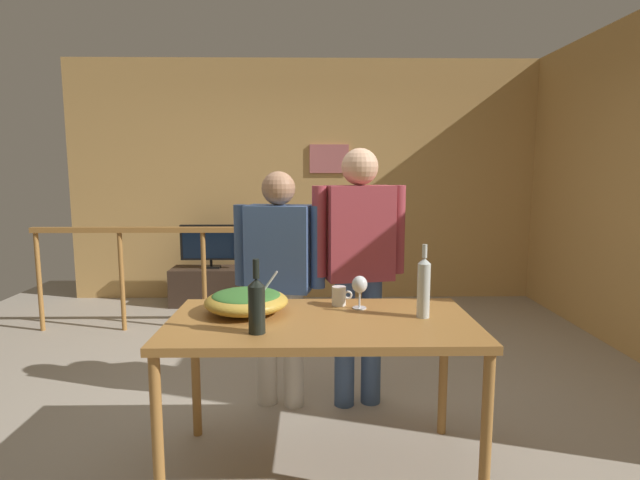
# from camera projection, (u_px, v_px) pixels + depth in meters

# --- Properties ---
(ground_plane) EXTENTS (7.16, 7.16, 0.00)m
(ground_plane) POSITION_uv_depth(u_px,v_px,m) (300.00, 391.00, 3.48)
(ground_plane) COLOR #9E9384
(back_wall) EXTENTS (5.50, 0.10, 2.80)m
(back_wall) POSITION_uv_depth(u_px,v_px,m) (305.00, 181.00, 5.92)
(back_wall) COLOR tan
(back_wall) RESTS_ON ground_plane
(side_wall_right) EXTENTS (0.10, 3.99, 2.80)m
(side_wall_right) POSITION_uv_depth(u_px,v_px,m) (635.00, 186.00, 4.12)
(side_wall_right) COLOR tan
(side_wall_right) RESTS_ON ground_plane
(framed_picture) EXTENTS (0.45, 0.03, 0.33)m
(framed_picture) POSITION_uv_depth(u_px,v_px,m) (329.00, 159.00, 5.83)
(framed_picture) COLOR #C0676A
(stair_railing) EXTENTS (3.21, 0.10, 1.05)m
(stair_railing) POSITION_uv_depth(u_px,v_px,m) (259.00, 261.00, 4.74)
(stair_railing) COLOR #9E6B33
(stair_railing) RESTS_ON ground_plane
(tv_console) EXTENTS (0.90, 0.40, 0.42)m
(tv_console) POSITION_uv_depth(u_px,v_px,m) (212.00, 286.00, 5.72)
(tv_console) COLOR #38281E
(tv_console) RESTS_ON ground_plane
(flat_screen_tv) EXTENTS (0.66, 0.12, 0.50)m
(flat_screen_tv) POSITION_uv_depth(u_px,v_px,m) (210.00, 243.00, 5.62)
(flat_screen_tv) COLOR black
(flat_screen_tv) RESTS_ON tv_console
(serving_table) EXTENTS (1.50, 0.79, 0.80)m
(serving_table) POSITION_uv_depth(u_px,v_px,m) (321.00, 334.00, 2.47)
(serving_table) COLOR #9E6B33
(serving_table) RESTS_ON ground_plane
(salad_bowl) EXTENTS (0.43, 0.43, 0.22)m
(salad_bowl) POSITION_uv_depth(u_px,v_px,m) (246.00, 300.00, 2.56)
(salad_bowl) COLOR gold
(salad_bowl) RESTS_ON serving_table
(wine_glass) EXTENTS (0.08, 0.08, 0.18)m
(wine_glass) POSITION_uv_depth(u_px,v_px,m) (360.00, 286.00, 2.63)
(wine_glass) COLOR silver
(wine_glass) RESTS_ON serving_table
(wine_bottle_dark) EXTENTS (0.08, 0.08, 0.34)m
(wine_bottle_dark) POSITION_uv_depth(u_px,v_px,m) (257.00, 304.00, 2.23)
(wine_bottle_dark) COLOR black
(wine_bottle_dark) RESTS_ON serving_table
(wine_bottle_clear) EXTENTS (0.06, 0.06, 0.37)m
(wine_bottle_clear) POSITION_uv_depth(u_px,v_px,m) (424.00, 287.00, 2.47)
(wine_bottle_clear) COLOR silver
(wine_bottle_clear) RESTS_ON serving_table
(mug_white) EXTENTS (0.11, 0.08, 0.10)m
(mug_white) POSITION_uv_depth(u_px,v_px,m) (339.00, 296.00, 2.70)
(mug_white) COLOR white
(mug_white) RESTS_ON serving_table
(person_standing_left) EXTENTS (0.58, 0.29, 1.52)m
(person_standing_left) POSITION_uv_depth(u_px,v_px,m) (279.00, 271.00, 3.17)
(person_standing_left) COLOR beige
(person_standing_left) RESTS_ON ground_plane
(person_standing_right) EXTENTS (0.60, 0.30, 1.66)m
(person_standing_right) POSITION_uv_depth(u_px,v_px,m) (359.00, 256.00, 3.16)
(person_standing_right) COLOR #3D5684
(person_standing_right) RESTS_ON ground_plane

